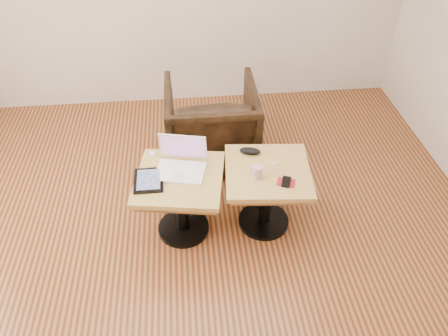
{
  "coord_description": "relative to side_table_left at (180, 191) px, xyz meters",
  "views": [
    {
      "loc": [
        0.03,
        -1.94,
        2.52
      ],
      "look_at": [
        0.26,
        0.32,
        0.59
      ],
      "focal_mm": 35.0,
      "sensor_mm": 36.0,
      "label": 1
    }
  ],
  "objects": [
    {
      "name": "phone_on_sleeve",
      "position": [
        0.72,
        -0.14,
        0.14
      ],
      "size": [
        0.14,
        0.12,
        0.01
      ],
      "rotation": [
        0.0,
        0.0,
        -0.34
      ],
      "color": "maroon",
      "rests_on": "side_table_right"
    },
    {
      "name": "room_shell",
      "position": [
        0.05,
        -0.32,
        0.95
      ],
      "size": [
        4.52,
        4.52,
        2.71
      ],
      "color": "#552211",
      "rests_on": "ground"
    },
    {
      "name": "glasses_case",
      "position": [
        0.52,
        0.2,
        0.16
      ],
      "size": [
        0.17,
        0.11,
        0.05
      ],
      "primitive_type": "ellipsoid",
      "rotation": [
        0.0,
        0.0,
        -0.27
      ],
      "color": "black",
      "rests_on": "side_table_right"
    },
    {
      "name": "laptop",
      "position": [
        0.02,
        0.08,
        0.18
      ],
      "size": [
        0.39,
        0.34,
        0.24
      ],
      "rotation": [
        0.0,
        0.0,
        -0.23
      ],
      "color": "white",
      "rests_on": "side_table_left"
    },
    {
      "name": "armchair",
      "position": [
        0.29,
        0.88,
        -0.04
      ],
      "size": [
        0.77,
        0.79,
        0.72
      ],
      "primitive_type": "imported",
      "rotation": [
        0.0,
        0.0,
        3.14
      ],
      "color": "black",
      "rests_on": "ground"
    },
    {
      "name": "charging_adapter",
      "position": [
        -0.18,
        0.25,
        0.15
      ],
      "size": [
        0.05,
        0.05,
        0.02
      ],
      "primitive_type": "cube",
      "rotation": [
        0.0,
        0.0,
        -0.17
      ],
      "color": "white",
      "rests_on": "side_table_left"
    },
    {
      "name": "earbuds_tangle",
      "position": [
        0.67,
        0.07,
        0.14
      ],
      "size": [
        0.08,
        0.05,
        0.02
      ],
      "color": "white",
      "rests_on": "side_table_right"
    },
    {
      "name": "side_table_right",
      "position": [
        0.62,
        0.01,
        0.0
      ],
      "size": [
        0.64,
        0.64,
        0.54
      ],
      "rotation": [
        0.0,
        0.0,
        -0.09
      ],
      "color": "black",
      "rests_on": "ground"
    },
    {
      "name": "tablet",
      "position": [
        -0.21,
        -0.03,
        0.14
      ],
      "size": [
        0.2,
        0.25,
        0.02
      ],
      "rotation": [
        0.0,
        0.0,
        0.0
      ],
      "color": "black",
      "rests_on": "side_table_left"
    },
    {
      "name": "striped_cup",
      "position": [
        0.53,
        -0.06,
        0.18
      ],
      "size": [
        0.09,
        0.09,
        0.09
      ],
      "primitive_type": "cylinder",
      "rotation": [
        0.0,
        0.0,
        0.28
      ],
      "color": "#C5376B",
      "rests_on": "side_table_right"
    },
    {
      "name": "side_table_left",
      "position": [
        0.0,
        0.0,
        0.0
      ],
      "size": [
        0.68,
        0.68,
        0.54
      ],
      "rotation": [
        0.0,
        0.0,
        -0.16
      ],
      "color": "black",
      "rests_on": "ground"
    }
  ]
}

